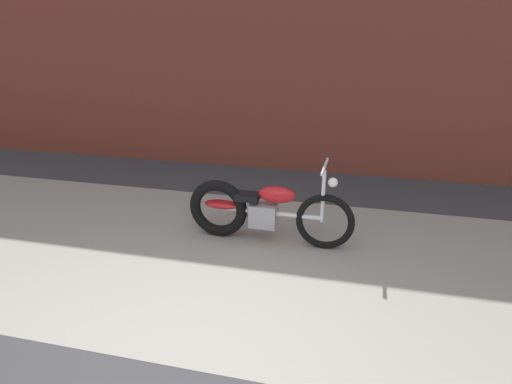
# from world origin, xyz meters

# --- Properties ---
(ground_plane) EXTENTS (80.00, 80.00, 0.00)m
(ground_plane) POSITION_xyz_m (0.00, 0.00, 0.00)
(ground_plane) COLOR #38383A
(sidewalk_slab) EXTENTS (36.00, 3.50, 0.01)m
(sidewalk_slab) POSITION_xyz_m (0.00, 1.75, 0.00)
(sidewalk_slab) COLOR gray
(sidewalk_slab) RESTS_ON ground
(motorcycle_red) EXTENTS (2.01, 0.58, 1.03)m
(motorcycle_red) POSITION_xyz_m (-0.02, 2.20, 0.40)
(motorcycle_red) COLOR black
(motorcycle_red) RESTS_ON ground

